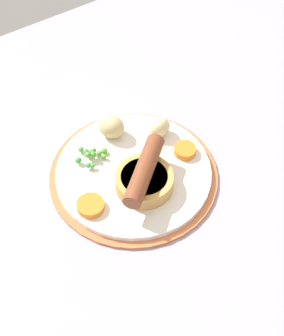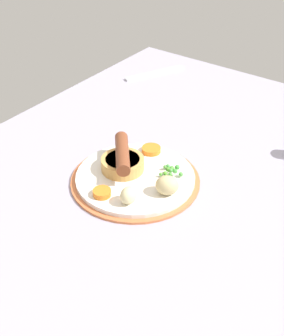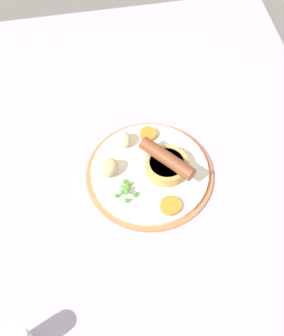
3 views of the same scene
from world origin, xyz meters
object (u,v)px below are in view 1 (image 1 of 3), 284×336
Objects in this scene: potato_chunk_0 at (111,126)px; dinner_plate at (134,174)px; pea_pile at (91,155)px; carrot_slice_5 at (185,150)px; sausage_pudding at (144,178)px; carrot_slice_0 at (91,206)px; potato_chunk_2 at (160,127)px.

dinner_plate is at bearing -97.15° from potato_chunk_0.
pea_pile is at bearing 127.37° from dinner_plate.
dinner_plate is 7.50× the size of carrot_slice_5.
dinner_plate is 7.00cm from pea_pile.
sausage_pudding is 8.55cm from carrot_slice_0.
potato_chunk_0 is at bearing 82.85° from dinner_plate.
pea_pile is 1.58× the size of potato_chunk_2.
carrot_slice_0 is at bearing -176.60° from carrot_slice_5.
potato_chunk_0 is at bearing 128.76° from carrot_slice_5.
potato_chunk_0 is at bearing -136.25° from sausage_pudding.
carrot_slice_5 is at bearing 3.40° from carrot_slice_0.
potato_chunk_0 is 1.09× the size of carrot_slice_0.
potato_chunk_0 reaches higher than carrot_slice_0.
potato_chunk_0 is (1.00, 7.98, 2.68)cm from dinner_plate.
dinner_plate is 4.35cm from sausage_pudding.
carrot_slice_0 is (-4.47, -7.66, -0.46)cm from pea_pile.
sausage_pudding is at bearing -136.23° from potato_chunk_2.
carrot_slice_0 is (-8.35, 0.96, -1.54)cm from sausage_pudding.
dinner_plate is 8.61cm from potato_chunk_2.
carrot_slice_5 is at bearing -51.24° from potato_chunk_0.
potato_chunk_2 is (6.26, -4.07, -0.21)cm from potato_chunk_0.
sausage_pudding is 10.36cm from potato_chunk_2.
dinner_plate is 6.41× the size of carrot_slice_0.
sausage_pudding is at bearing -167.15° from carrot_slice_5.
dinner_plate is 5.89× the size of potato_chunk_0.
pea_pile is 14.20cm from carrot_slice_5.
potato_chunk_2 is at bearing -176.29° from sausage_pudding.
carrot_slice_0 is (-9.57, -10.27, -1.33)cm from potato_chunk_0.
potato_chunk_2 is 17.04cm from carrot_slice_0.
carrot_slice_0 is at bearing -46.63° from sausage_pudding.
potato_chunk_0 is at bearing 47.01° from carrot_slice_0.
sausage_pudding is 2.04× the size of pea_pile.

